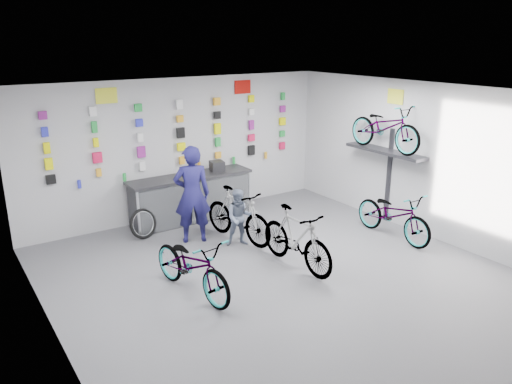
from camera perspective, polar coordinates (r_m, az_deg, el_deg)
floor at (r=8.18m, az=4.19°, el=-10.44°), size 8.00×8.00×0.00m
ceiling at (r=7.28m, az=4.72°, el=10.93°), size 8.00×8.00×0.00m
wall_back at (r=10.91m, az=-8.68°, el=4.95°), size 7.00×0.00×7.00m
wall_left at (r=6.20m, az=-22.08°, el=-5.87°), size 0.00×8.00×8.00m
wall_right at (r=10.08m, az=20.32°, el=3.02°), size 0.00×8.00×8.00m
counter at (r=10.77m, az=-7.39°, el=-0.75°), size 2.70×0.66×1.00m
merch_wall at (r=10.79m, az=-8.64°, el=6.29°), size 5.56×0.08×1.55m
wall_bracket at (r=10.68m, az=14.59°, el=4.12°), size 0.39×1.90×2.00m
sign_left at (r=10.16m, az=-16.73°, el=10.50°), size 0.42×0.02×0.30m
sign_right at (r=11.47m, az=-1.54°, el=11.91°), size 0.42×0.02×0.30m
sign_side at (r=10.59m, az=15.64°, el=10.46°), size 0.02×0.40×0.30m
bike_left at (r=7.73m, az=-7.31°, el=-8.28°), size 0.92×1.91×0.96m
bike_center at (r=8.53m, az=4.63°, el=-5.31°), size 0.58×1.78×1.06m
bike_right at (r=10.12m, az=15.44°, el=-2.48°), size 0.67×1.84×0.96m
bike_service at (r=9.62m, az=-2.06°, el=-2.62°), size 0.83×1.80×1.05m
bike_wall at (r=10.51m, az=14.55°, el=7.19°), size 0.63×1.80×0.95m
clerk at (r=9.52m, az=-7.31°, el=-0.28°), size 0.81×0.67×1.89m
customer at (r=9.40m, az=-1.86°, el=-2.95°), size 0.66×0.61×1.10m
spare_wheel at (r=10.05m, az=-12.77°, el=-3.54°), size 0.64×0.36×0.61m
register at (r=10.90m, az=-4.48°, el=2.97°), size 0.33×0.35×0.22m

